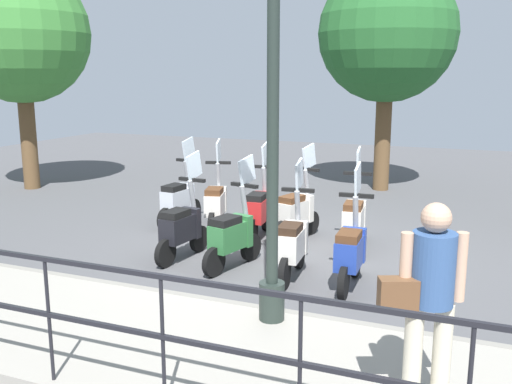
{
  "coord_description": "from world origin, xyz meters",
  "views": [
    {
      "loc": [
        -7.57,
        -2.64,
        2.64
      ],
      "look_at": [
        0.2,
        0.5,
        0.9
      ],
      "focal_mm": 40.0,
      "sensor_mm": 36.0,
      "label": 1
    }
  ],
  "objects": [
    {
      "name": "scooter_near_2",
      "position": [
        -0.73,
        0.47,
        0.48
      ],
      "size": [
        1.21,
        0.51,
        1.54
      ],
      "rotation": [
        0.0,
        0.0,
        -0.24
      ],
      "color": "black",
      "rests_on": "ground_plane"
    },
    {
      "name": "lamp_post_near",
      "position": [
        -2.4,
        -0.73,
        2.19
      ],
      "size": [
        0.26,
        0.9,
        4.58
      ],
      "color": "#232D28",
      "rests_on": "promenade_walkway"
    },
    {
      "name": "ground_plane",
      "position": [
        0.0,
        0.0,
        0.0
      ],
      "size": [
        28.0,
        28.0,
        0.0
      ],
      "primitive_type": "plane",
      "color": "#4C4C4F"
    },
    {
      "name": "scooter_far_3",
      "position": [
        0.99,
        1.56,
        0.48
      ],
      "size": [
        1.2,
        0.53,
        1.54
      ],
      "rotation": [
        0.0,
        0.0,
        0.28
      ],
      "color": "black",
      "rests_on": "ground_plane"
    },
    {
      "name": "scooter_near_3",
      "position": [
        -0.63,
        1.31,
        0.48
      ],
      "size": [
        1.23,
        0.44,
        1.54
      ],
      "rotation": [
        0.0,
        0.0,
        -0.11
      ],
      "color": "black",
      "rests_on": "ground_plane"
    },
    {
      "name": "tree_large",
      "position": [
        2.67,
        7.19,
        3.5
      ],
      "size": [
        3.1,
        3.1,
        5.08
      ],
      "color": "brown",
      "rests_on": "ground_plane"
    },
    {
      "name": "scooter_far_0",
      "position": [
        0.8,
        -0.87,
        0.48
      ],
      "size": [
        1.23,
        0.44,
        1.54
      ],
      "rotation": [
        0.0,
        0.0,
        0.1
      ],
      "color": "black",
      "rests_on": "ground_plane"
    },
    {
      "name": "pedestrian_with_bag",
      "position": [
        -3.43,
        -2.34,
        1.08
      ],
      "size": [
        0.47,
        0.61,
        1.59
      ],
      "rotation": [
        0.0,
        0.0,
        0.4
      ],
      "color": "beige",
      "rests_on": "promenade_walkway"
    },
    {
      "name": "scooter_far_4",
      "position": [
        1.01,
        2.29,
        0.48
      ],
      "size": [
        1.23,
        0.44,
        1.54
      ],
      "rotation": [
        0.0,
        0.0,
        -0.1
      ],
      "color": "black",
      "rests_on": "ground_plane"
    },
    {
      "name": "scooter_far_2",
      "position": [
        0.86,
        0.7,
        0.48
      ],
      "size": [
        1.23,
        0.44,
        1.54
      ],
      "rotation": [
        0.0,
        0.0,
        0.09
      ],
      "color": "black",
      "rests_on": "ground_plane"
    },
    {
      "name": "tree_distant",
      "position": [
        5.58,
        -0.45,
        3.5
      ],
      "size": [
        3.05,
        3.05,
        5.06
      ],
      "color": "brown",
      "rests_on": "ground_plane"
    },
    {
      "name": "fence_railing",
      "position": [
        -4.2,
        -0.0,
        0.89
      ],
      "size": [
        0.04,
        16.03,
        1.07
      ],
      "color": "black",
      "rests_on": "promenade_walkway"
    },
    {
      "name": "scooter_far_1",
      "position": [
        0.91,
        0.08,
        0.48
      ],
      "size": [
        1.2,
        0.54,
        1.54
      ],
      "rotation": [
        0.0,
        0.0,
        -0.28
      ],
      "color": "black",
      "rests_on": "ground_plane"
    },
    {
      "name": "scooter_near_1",
      "position": [
        -0.77,
        -0.41,
        0.48
      ],
      "size": [
        1.23,
        0.44,
        1.54
      ],
      "rotation": [
        0.0,
        0.0,
        0.08
      ],
      "color": "black",
      "rests_on": "ground_plane"
    },
    {
      "name": "promenade_walkway",
      "position": [
        -3.15,
        0.0,
        0.07
      ],
      "size": [
        2.2,
        20.0,
        0.15
      ],
      "color": "gray",
      "rests_on": "ground_plane"
    },
    {
      "name": "scooter_near_0",
      "position": [
        -0.83,
        -1.19,
        0.48
      ],
      "size": [
        1.23,
        0.44,
        1.54
      ],
      "rotation": [
        0.0,
        0.0,
        0.04
      ],
      "color": "black",
      "rests_on": "ground_plane"
    }
  ]
}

